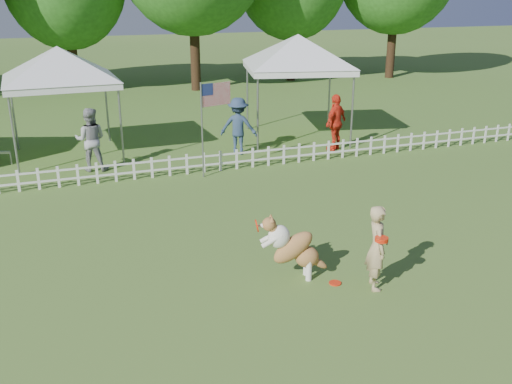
% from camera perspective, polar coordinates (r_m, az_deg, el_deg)
% --- Properties ---
extents(ground, '(120.00, 120.00, 0.00)m').
position_cam_1_polar(ground, '(10.60, 5.87, -8.80)').
color(ground, '#33631F').
rests_on(ground, ground).
extents(picket_fence, '(22.00, 0.08, 0.60)m').
position_cam_1_polar(picket_fence, '(16.61, -4.41, 3.04)').
color(picket_fence, silver).
rests_on(picket_fence, ground).
extents(handler, '(0.53, 0.65, 1.55)m').
position_cam_1_polar(handler, '(10.21, 12.01, -5.44)').
color(handler, tan).
rests_on(handler, ground).
extents(dog, '(1.26, 0.65, 1.24)m').
position_cam_1_polar(dog, '(10.38, 3.84, -5.55)').
color(dog, brown).
rests_on(dog, ground).
extents(frisbee_on_turf, '(0.29, 0.29, 0.02)m').
position_cam_1_polar(frisbee_on_turf, '(10.54, 7.91, -9.00)').
color(frisbee_on_turf, red).
rests_on(frisbee_on_turf, ground).
extents(canopy_tent_left, '(3.36, 3.36, 3.34)m').
position_cam_1_polar(canopy_tent_left, '(18.78, -18.72, 8.33)').
color(canopy_tent_left, white).
rests_on(canopy_tent_left, ground).
extents(canopy_tent_right, '(4.06, 4.06, 3.51)m').
position_cam_1_polar(canopy_tent_right, '(20.18, 4.10, 10.27)').
color(canopy_tent_right, white).
rests_on(canopy_tent_right, ground).
extents(flag_pole, '(1.01, 0.42, 2.67)m').
position_cam_1_polar(flag_pole, '(15.88, -5.40, 6.10)').
color(flag_pole, gray).
rests_on(flag_pole, ground).
extents(spectator_a, '(1.04, 0.89, 1.84)m').
position_cam_1_polar(spectator_a, '(17.20, -16.21, 5.05)').
color(spectator_a, gray).
rests_on(spectator_a, ground).
extents(spectator_b, '(1.35, 1.14, 1.82)m').
position_cam_1_polar(spectator_b, '(18.27, -1.77, 6.61)').
color(spectator_b, navy).
rests_on(spectator_b, ground).
extents(spectator_c, '(1.16, 0.94, 1.84)m').
position_cam_1_polar(spectator_c, '(18.91, 7.98, 6.91)').
color(spectator_c, red).
rests_on(spectator_c, ground).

